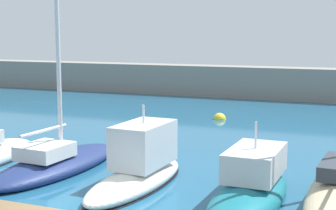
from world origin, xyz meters
The scene contains 5 objects.
breakwater_seawall centered at (0.00, 29.84, 1.33)m, with size 108.00×2.49×2.66m, color gray.
sailboat_navy_second centered at (-3.99, 4.05, 0.48)m, with size 2.96×7.63×16.49m.
motorboat_ivory_third centered at (-0.04, 3.58, 0.68)m, with size 2.21×6.34×3.13m.
motorboat_teal_fourth centered at (4.13, 3.41, 0.41)m, with size 2.24×6.67×2.97m.
mooring_buoy_yellow centered at (-1.37, 18.25, 0.00)m, with size 0.83×0.83×0.83m, color yellow.
Camera 1 is at (7.72, -12.43, 5.50)m, focal length 53.59 mm.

